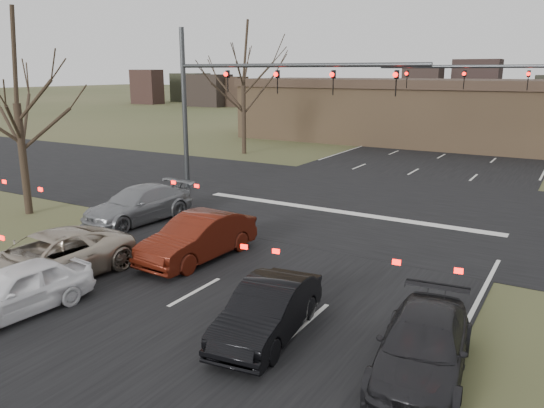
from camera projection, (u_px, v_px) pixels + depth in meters
The scene contains 14 objects.
ground at pixel (113, 338), 12.16m from camera, with size 360.00×360.00×0.00m, color #3A4324.
road_main at pixel (501, 123), 62.20m from camera, with size 14.00×300.00×0.02m, color black.
road_cross at pixel (358, 202), 24.67m from camera, with size 200.00×14.00×0.02m, color black.
building at pixel (491, 114), 42.21m from camera, with size 42.40×10.40×5.30m.
mast_arm_near at pixel (239, 91), 24.36m from camera, with size 12.12×0.24×8.00m.
mast_arm_far at pixel (534, 90), 27.06m from camera, with size 11.12×0.24×8.00m.
tree_left_near at pixel (11, 55), 21.26m from camera, with size 5.10×5.10×8.50m.
tree_left_far at pixel (243, 51), 37.66m from camera, with size 5.70×5.70×9.50m.
car_silver_suv at pixel (47, 259), 15.27m from camera, with size 2.35×5.09×1.42m, color #B4A692.
car_white_sedan at pixel (17, 290), 13.25m from camera, with size 1.53×3.80×1.29m, color white.
car_black_hatch at pixel (268, 310), 12.13m from camera, with size 1.35×3.88×1.28m, color black.
car_charcoal_sedan at pixel (423, 346), 10.59m from camera, with size 1.72×4.22×1.23m, color black.
car_grey_ahead at pixel (138, 205), 21.46m from camera, with size 1.98×4.88×1.42m, color gray.
car_red_ahead at pixel (198, 237), 17.13m from camera, with size 1.55×4.46×1.47m, color #4F160B.
Camera 1 is at (8.79, -7.63, 5.96)m, focal length 35.00 mm.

